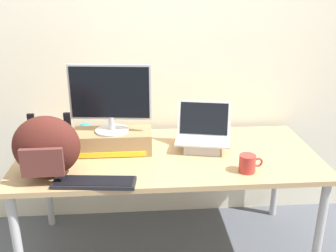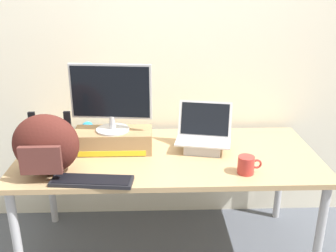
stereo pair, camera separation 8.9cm
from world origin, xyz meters
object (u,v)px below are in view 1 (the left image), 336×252
cell_phone (33,154)px  desktop_monitor (110,98)px  toner_box_yellow (113,141)px  coffee_mug (248,163)px  open_laptop (203,140)px  plush_toy (85,129)px  messenger_backpack (46,147)px  external_keyboard (94,182)px

cell_phone → desktop_monitor: bearing=28.7°
toner_box_yellow → cell_phone: 0.49m
coffee_mug → desktop_monitor: bearing=155.9°
desktop_monitor → cell_phone: desktop_monitor is taller
open_laptop → cell_phone: open_laptop is taller
plush_toy → messenger_backpack: bearing=-101.5°
toner_box_yellow → coffee_mug: size_ratio=3.60×
toner_box_yellow → external_keyboard: 0.43m
coffee_mug → plush_toy: size_ratio=1.57×
toner_box_yellow → desktop_monitor: (-0.00, -0.00, 0.28)m
desktop_monitor → messenger_backpack: (-0.33, -0.30, -0.18)m
messenger_backpack → plush_toy: (0.12, 0.58, -0.12)m
messenger_backpack → plush_toy: messenger_backpack is taller
open_laptop → plush_toy: (-0.77, 0.30, -0.02)m
toner_box_yellow → open_laptop: size_ratio=1.29×
open_laptop → cell_phone: (-1.05, -0.01, -0.06)m
external_keyboard → cell_phone: size_ratio=2.87×
external_keyboard → messenger_backpack: size_ratio=1.23×
toner_box_yellow → coffee_mug: toner_box_yellow is taller
desktop_monitor → plush_toy: desktop_monitor is taller
open_laptop → cell_phone: bearing=-167.4°
toner_box_yellow → open_laptop: open_laptop is taller
cell_phone → messenger_backpack: bearing=-34.1°
desktop_monitor → coffee_mug: desktop_monitor is taller
desktop_monitor → plush_toy: size_ratio=5.76×
toner_box_yellow → cell_phone: (-0.48, -0.03, -0.06)m
coffee_mug → plush_toy: bearing=147.1°
desktop_monitor → external_keyboard: bearing=-93.0°
desktop_monitor → coffee_mug: bearing=-17.5°
cell_phone → plush_toy: size_ratio=1.80×
desktop_monitor → coffee_mug: size_ratio=3.67×
messenger_backpack → plush_toy: bearing=77.6°
open_laptop → messenger_backpack: size_ratio=1.04×
toner_box_yellow → open_laptop: (0.56, -0.01, -0.00)m
plush_toy → toner_box_yellow: bearing=-53.8°
toner_box_yellow → cell_phone: toner_box_yellow is taller
open_laptop → plush_toy: bearing=170.9°
open_laptop → plush_toy: 0.82m
external_keyboard → cell_phone: external_keyboard is taller
coffee_mug → plush_toy: 1.15m
messenger_backpack → external_keyboard: bearing=-26.9°
external_keyboard → plush_toy: plush_toy is taller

